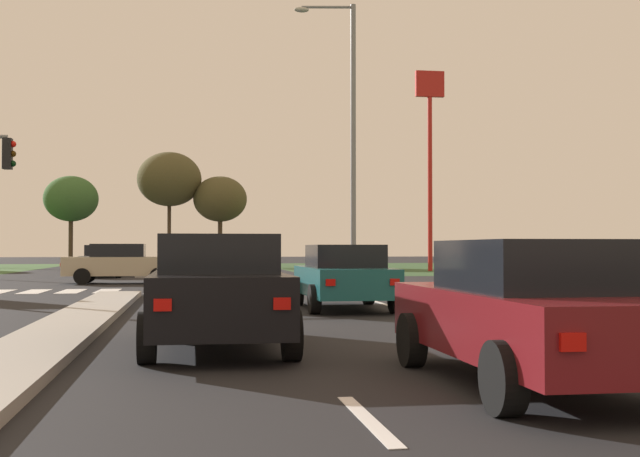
% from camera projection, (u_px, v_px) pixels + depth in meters
% --- Properties ---
extents(ground_plane, '(200.00, 200.00, 0.00)m').
position_uv_depth(ground_plane, '(138.00, 284.00, 31.93)').
color(ground_plane, black).
extents(grass_verge_far_right, '(35.00, 35.00, 0.01)m').
position_uv_depth(grass_verge_far_right, '(512.00, 267.00, 60.10)').
color(grass_verge_far_right, '#2D4C28').
rests_on(grass_verge_far_right, ground).
extents(median_island_near, '(1.20, 22.00, 0.14)m').
position_uv_depth(median_island_near, '(62.00, 331.00, 13.17)').
color(median_island_near, gray).
rests_on(median_island_near, ground).
extents(median_island_far, '(1.20, 36.00, 0.14)m').
position_uv_depth(median_island_far, '(161.00, 267.00, 56.62)').
color(median_island_far, gray).
rests_on(median_island_far, ground).
extents(lane_dash_near, '(0.14, 2.00, 0.01)m').
position_uv_depth(lane_dash_near, '(368.00, 419.00, 6.68)').
color(lane_dash_near, silver).
rests_on(lane_dash_near, ground).
extents(lane_dash_second, '(0.14, 2.00, 0.01)m').
position_uv_depth(lane_dash_second, '(285.00, 339.00, 12.61)').
color(lane_dash_second, silver).
rests_on(lane_dash_second, ground).
extents(lane_dash_third, '(0.14, 2.00, 0.01)m').
position_uv_depth(lane_dash_third, '(255.00, 310.00, 18.53)').
color(lane_dash_third, silver).
rests_on(lane_dash_third, ground).
extents(lane_dash_fourth, '(0.14, 2.00, 0.01)m').
position_uv_depth(lane_dash_fourth, '(240.00, 295.00, 24.46)').
color(lane_dash_fourth, silver).
rests_on(lane_dash_fourth, ground).
extents(edge_line_right, '(0.14, 24.00, 0.01)m').
position_uv_depth(edge_line_right, '(450.00, 323.00, 15.23)').
color(edge_line_right, silver).
rests_on(edge_line_right, ground).
extents(stop_bar_near, '(6.40, 0.50, 0.01)m').
position_uv_depth(stop_bar_near, '(247.00, 293.00, 25.61)').
color(stop_bar_near, silver).
rests_on(stop_bar_near, ground).
extents(crosswalk_bar_fourth, '(0.70, 2.80, 0.01)m').
position_uv_depth(crosswalk_bar_fourth, '(35.00, 292.00, 26.34)').
color(crosswalk_bar_fourth, silver).
rests_on(crosswalk_bar_fourth, ground).
extents(crosswalk_bar_fifth, '(0.70, 2.80, 0.01)m').
position_uv_depth(crosswalk_bar_fifth, '(71.00, 291.00, 26.52)').
color(crosswalk_bar_fifth, silver).
rests_on(crosswalk_bar_fifth, ground).
extents(crosswalk_bar_sixth, '(0.70, 2.80, 0.01)m').
position_uv_depth(crosswalk_bar_sixth, '(108.00, 291.00, 26.70)').
color(crosswalk_bar_sixth, silver).
rests_on(crosswalk_bar_sixth, ground).
extents(car_teal_near, '(2.00, 4.31, 1.49)m').
position_uv_depth(car_teal_near, '(344.00, 276.00, 18.84)').
color(car_teal_near, '#19565B').
rests_on(car_teal_near, ground).
extents(car_beige_second, '(4.52, 2.04, 1.58)m').
position_uv_depth(car_beige_second, '(121.00, 263.00, 32.53)').
color(car_beige_second, '#BCAD8E').
rests_on(car_beige_second, ground).
extents(car_grey_third, '(1.98, 4.28, 1.56)m').
position_uv_depth(car_grey_third, '(103.00, 261.00, 39.70)').
color(car_grey_third, slate).
rests_on(car_grey_third, ground).
extents(car_blue_fourth, '(1.94, 4.19, 1.55)m').
position_uv_depth(car_blue_fourth, '(121.00, 258.00, 49.32)').
color(car_blue_fourth, navy).
rests_on(car_blue_fourth, ground).
extents(car_black_fifth, '(1.99, 4.49, 1.60)m').
position_uv_depth(car_black_fifth, '(217.00, 291.00, 11.42)').
color(car_black_fifth, black).
rests_on(car_black_fifth, ground).
extents(car_red_sixth, '(4.33, 2.07, 1.49)m').
position_uv_depth(car_red_sixth, '(542.00, 262.00, 36.99)').
color(car_red_sixth, '#A31919').
rests_on(car_red_sixth, ground).
extents(car_maroon_seventh, '(2.00, 4.54, 1.49)m').
position_uv_depth(car_maroon_seventh, '(534.00, 311.00, 8.37)').
color(car_maroon_seventh, maroon).
rests_on(car_maroon_seventh, ground).
extents(car_silver_eighth, '(2.06, 4.55, 1.49)m').
position_uv_depth(car_silver_eighth, '(197.00, 273.00, 20.70)').
color(car_silver_eighth, '#B7B7BC').
rests_on(car_silver_eighth, ground).
extents(street_lamp_second, '(2.29, 0.53, 10.54)m').
position_uv_depth(street_lamp_second, '(349.00, 130.00, 30.38)').
color(street_lamp_second, gray).
rests_on(street_lamp_second, ground).
extents(fastfood_pole_sign, '(1.80, 0.40, 12.38)m').
position_uv_depth(fastfood_pole_sign, '(430.00, 126.00, 50.35)').
color(fastfood_pole_sign, red).
rests_on(fastfood_pole_sign, ground).
extents(treeline_third, '(4.05, 4.05, 6.86)m').
position_uv_depth(treeline_third, '(71.00, 199.00, 61.37)').
color(treeline_third, '#423323').
rests_on(treeline_third, ground).
extents(treeline_fourth, '(5.05, 5.05, 9.01)m').
position_uv_depth(treeline_fourth, '(169.00, 179.00, 64.33)').
color(treeline_fourth, '#423323').
rests_on(treeline_fourth, ground).
extents(treeline_fifth, '(4.24, 4.24, 7.11)m').
position_uv_depth(treeline_fifth, '(220.00, 199.00, 64.58)').
color(treeline_fifth, '#423323').
rests_on(treeline_fifth, ground).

